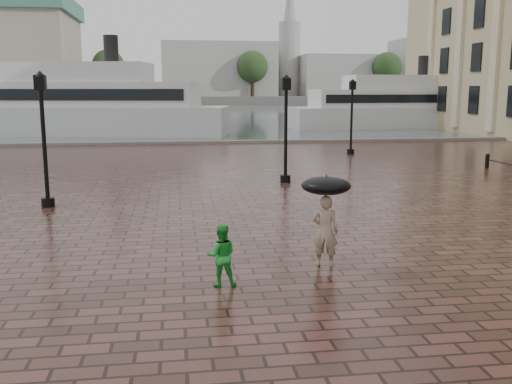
% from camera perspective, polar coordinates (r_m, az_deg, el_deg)
% --- Properties ---
extents(ground, '(300.00, 300.00, 0.00)m').
position_cam_1_polar(ground, '(10.73, 1.20, -11.39)').
color(ground, '#361F18').
rests_on(ground, ground).
extents(harbour_water, '(240.00, 240.00, 0.00)m').
position_cam_1_polar(harbour_water, '(101.93, -7.08, 7.99)').
color(harbour_water, '#495459').
rests_on(harbour_water, ground).
extents(quay_edge, '(80.00, 0.60, 0.30)m').
position_cam_1_polar(quay_edge, '(42.06, -5.73, 4.84)').
color(quay_edge, slate).
rests_on(quay_edge, ground).
extents(far_shore, '(300.00, 60.00, 2.00)m').
position_cam_1_polar(far_shore, '(169.87, -7.47, 9.21)').
color(far_shore, '#4C4C47').
rests_on(far_shore, ground).
extents(distant_skyline, '(102.50, 22.00, 33.00)m').
position_cam_1_polar(distant_skyline, '(167.49, 9.58, 12.04)').
color(distant_skyline, '#9A9792').
rests_on(distant_skyline, ground).
extents(far_trees, '(188.00, 8.00, 13.50)m').
position_cam_1_polar(far_trees, '(147.95, -7.46, 12.33)').
color(far_trees, '#2D2119').
rests_on(far_trees, ground).
extents(street_lamps, '(21.44, 14.44, 4.40)m').
position_cam_1_polar(street_lamps, '(27.39, -7.76, 6.78)').
color(street_lamps, black).
rests_on(street_lamps, ground).
extents(adult_pedestrian, '(0.70, 0.58, 1.64)m').
position_cam_1_polar(adult_pedestrian, '(12.91, 6.92, -3.88)').
color(adult_pedestrian, tan).
rests_on(adult_pedestrian, ground).
extents(child_pedestrian, '(0.64, 0.52, 1.27)m').
position_cam_1_polar(child_pedestrian, '(11.62, -3.49, -6.36)').
color(child_pedestrian, green).
rests_on(child_pedestrian, ground).
extents(ferry_near, '(26.28, 11.28, 8.39)m').
position_cam_1_polar(ferry_near, '(51.98, -17.29, 8.25)').
color(ferry_near, silver).
rests_on(ferry_near, ground).
extents(ferry_far, '(22.34, 6.60, 7.24)m').
position_cam_1_polar(ferry_far, '(60.48, 13.95, 8.31)').
color(ferry_far, silver).
rests_on(ferry_far, ground).
extents(umbrella, '(1.10, 1.10, 1.13)m').
position_cam_1_polar(umbrella, '(12.69, 7.02, 0.63)').
color(umbrella, black).
rests_on(umbrella, ground).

